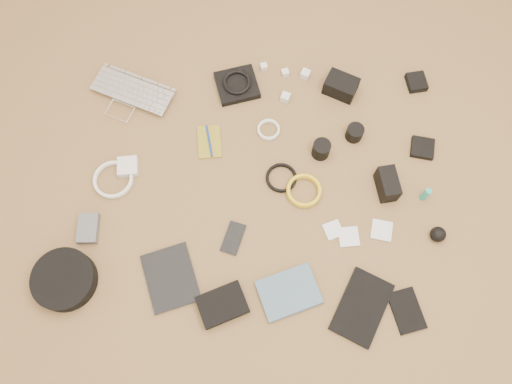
{
  "coord_description": "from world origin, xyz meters",
  "views": [
    {
      "loc": [
        0.02,
        -0.65,
        1.75
      ],
      "look_at": [
        -0.01,
        -0.02,
        0.02
      ],
      "focal_mm": 35.0,
      "sensor_mm": 36.0,
      "label": 1
    }
  ],
  "objects_px": {
    "phone": "(233,238)",
    "paperback": "(297,313)",
    "dslr_camera": "(341,86)",
    "tablet": "(171,278)",
    "laptop": "(128,100)",
    "headphone_case": "(64,280)"
  },
  "relations": [
    {
      "from": "headphone_case",
      "to": "laptop",
      "type": "bearing_deg",
      "value": 80.85
    },
    {
      "from": "phone",
      "to": "paperback",
      "type": "distance_m",
      "value": 0.35
    },
    {
      "from": "phone",
      "to": "headphone_case",
      "type": "height_order",
      "value": "headphone_case"
    },
    {
      "from": "laptop",
      "to": "dslr_camera",
      "type": "bearing_deg",
      "value": 26.15
    },
    {
      "from": "headphone_case",
      "to": "paperback",
      "type": "distance_m",
      "value": 0.81
    },
    {
      "from": "laptop",
      "to": "headphone_case",
      "type": "height_order",
      "value": "headphone_case"
    },
    {
      "from": "tablet",
      "to": "phone",
      "type": "relative_size",
      "value": 1.84
    },
    {
      "from": "laptop",
      "to": "headphone_case",
      "type": "distance_m",
      "value": 0.74
    },
    {
      "from": "phone",
      "to": "paperback",
      "type": "bearing_deg",
      "value": -32.09
    },
    {
      "from": "dslr_camera",
      "to": "tablet",
      "type": "relative_size",
      "value": 0.58
    },
    {
      "from": "dslr_camera",
      "to": "phone",
      "type": "distance_m",
      "value": 0.75
    },
    {
      "from": "laptop",
      "to": "dslr_camera",
      "type": "height_order",
      "value": "dslr_camera"
    },
    {
      "from": "headphone_case",
      "to": "phone",
      "type": "bearing_deg",
      "value": 17.62
    },
    {
      "from": "tablet",
      "to": "phone",
      "type": "xyz_separation_m",
      "value": [
        0.21,
        0.15,
        -0.0
      ]
    },
    {
      "from": "laptop",
      "to": "phone",
      "type": "distance_m",
      "value": 0.71
    },
    {
      "from": "tablet",
      "to": "headphone_case",
      "type": "xyz_separation_m",
      "value": [
        -0.36,
        -0.03,
        0.03
      ]
    },
    {
      "from": "tablet",
      "to": "dslr_camera",
      "type": "bearing_deg",
      "value": 31.69
    },
    {
      "from": "phone",
      "to": "headphone_case",
      "type": "bearing_deg",
      "value": -146.88
    },
    {
      "from": "laptop",
      "to": "paperback",
      "type": "bearing_deg",
      "value": -29.09
    },
    {
      "from": "tablet",
      "to": "headphone_case",
      "type": "relative_size",
      "value": 1.0
    },
    {
      "from": "phone",
      "to": "laptop",
      "type": "bearing_deg",
      "value": 145.46
    },
    {
      "from": "dslr_camera",
      "to": "headphone_case",
      "type": "distance_m",
      "value": 1.26
    }
  ]
}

